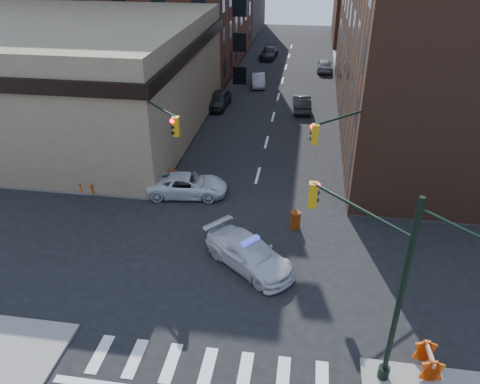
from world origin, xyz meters
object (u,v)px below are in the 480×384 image
(pedestrian_a, at_px, (139,180))
(barricade_se_a, at_px, (428,361))
(parked_car_enear, at_px, (302,103))
(barricade_nw_a, at_px, (160,175))
(barrel_bank, at_px, (173,178))
(parked_car_wnear, at_px, (218,100))
(barrel_road, at_px, (295,220))
(police_car, at_px, (249,253))
(pickup, at_px, (187,185))
(pedestrian_b, at_px, (73,161))
(parked_car_wfar, at_px, (258,80))

(pedestrian_a, bearing_deg, barricade_se_a, -35.37)
(parked_car_enear, distance_m, barricade_nw_a, 18.54)
(pedestrian_a, bearing_deg, barrel_bank, 46.92)
(parked_car_wnear, relative_size, parked_car_enear, 1.02)
(pedestrian_a, relative_size, barrel_road, 1.90)
(police_car, height_order, pedestrian_a, pedestrian_a)
(barrel_road, bearing_deg, pickup, 158.18)
(pedestrian_b, xyz_separation_m, barrel_road, (15.75, -4.44, -0.55))
(pickup, distance_m, barrel_road, 7.68)
(pedestrian_b, bearing_deg, barrel_bank, 4.29)
(barrel_road, xyz_separation_m, barricade_nw_a, (-9.43, 4.21, 0.07))
(barrel_road, bearing_deg, pedestrian_b, 164.26)
(pickup, distance_m, parked_car_enear, 18.80)
(police_car, relative_size, barrel_bank, 5.25)
(barrel_road, xyz_separation_m, barrel_bank, (-8.43, 4.03, -0.02))
(parked_car_enear, relative_size, pedestrian_b, 2.43)
(parked_car_wfar, relative_size, barricade_se_a, 3.09)
(barricade_nw_a, bearing_deg, parked_car_wnear, 92.41)
(pickup, xyz_separation_m, parked_car_wfar, (1.70, 24.87, -0.05))
(pedestrian_b, height_order, barricade_se_a, pedestrian_b)
(pedestrian_b, relative_size, barricade_nw_a, 1.57)
(police_car, height_order, parked_car_enear, police_car)
(parked_car_wnear, xyz_separation_m, pedestrian_a, (-1.74, -17.79, 0.37))
(pedestrian_a, distance_m, barrel_bank, 2.57)
(parked_car_wfar, bearing_deg, barricade_nw_a, -107.47)
(police_car, xyz_separation_m, parked_car_enear, (1.75, 24.30, -0.03))
(pickup, xyz_separation_m, pedestrian_a, (-3.04, -0.60, 0.44))
(pickup, bearing_deg, barricade_se_a, -140.46)
(barrel_bank, distance_m, barricade_nw_a, 1.02)
(parked_car_wnear, height_order, pedestrian_a, pedestrian_a)
(parked_car_wfar, height_order, pedestrian_a, pedestrian_a)
(parked_car_enear, distance_m, barrel_road, 20.43)
(parked_car_wnear, relative_size, barricade_se_a, 3.52)
(police_car, xyz_separation_m, pedestrian_a, (-7.99, 6.13, 0.38))
(parked_car_wfar, relative_size, pedestrian_b, 2.16)
(barricade_se_a, xyz_separation_m, barricade_nw_a, (-15.00, 13.67, -0.04))
(pickup, distance_m, pedestrian_a, 3.13)
(parked_car_wfar, bearing_deg, pickup, -101.72)
(police_car, xyz_separation_m, pedestrian_b, (-13.58, 8.32, 0.31))
(police_car, height_order, barrel_bank, police_car)
(parked_car_wfar, bearing_deg, barrel_road, -86.74)
(parked_car_wfar, xyz_separation_m, barricade_se_a, (11.00, -37.18, -0.02))
(pedestrian_b, bearing_deg, police_car, -24.01)
(pickup, relative_size, barricade_nw_a, 4.34)
(pedestrian_a, height_order, barrel_road, pedestrian_a)
(pedestrian_a, bearing_deg, parked_car_wnear, 85.69)
(barricade_se_a, bearing_deg, parked_car_wfar, 12.33)
(police_car, bearing_deg, pedestrian_a, 92.15)
(pickup, distance_m, parked_car_wfar, 24.93)
(police_car, relative_size, parked_car_wfar, 1.33)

